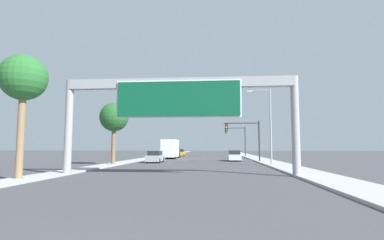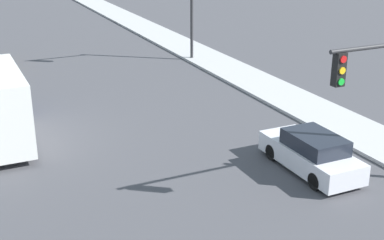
# 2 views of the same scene
# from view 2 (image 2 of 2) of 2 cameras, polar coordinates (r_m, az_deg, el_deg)

# --- Properties ---
(sidewalk_right) EXTENTS (3.00, 120.00, 0.15)m
(sidewalk_right) POSITION_cam_2_polar(r_m,az_deg,el_deg) (39.02, 0.06, 7.36)
(sidewalk_right) COLOR #B4B4B4
(sidewalk_right) RESTS_ON ground
(car_near_center) EXTENTS (1.77, 4.49, 1.52)m
(car_near_center) POSITION_cam_2_polar(r_m,az_deg,el_deg) (20.70, 12.59, -3.47)
(car_near_center) COLOR silver
(car_near_center) RESTS_ON ground
(traffic_light_mid_block) EXTENTS (4.32, 0.32, 6.12)m
(traffic_light_mid_block) POSITION_cam_2_polar(r_m,az_deg,el_deg) (35.53, -2.07, 12.69)
(traffic_light_mid_block) COLOR #2D2D30
(traffic_light_mid_block) RESTS_ON ground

